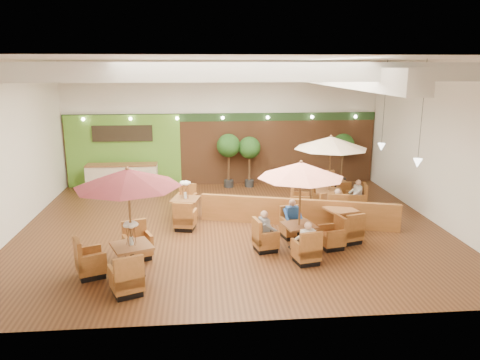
{
  "coord_description": "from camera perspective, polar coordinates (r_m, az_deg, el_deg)",
  "views": [
    {
      "loc": [
        -1.07,
        -14.9,
        5.31
      ],
      "look_at": [
        0.3,
        0.5,
        1.5
      ],
      "focal_mm": 35.0,
      "sensor_mm": 36.0,
      "label": 1
    }
  ],
  "objects": [
    {
      "name": "topiary_2",
      "position": [
        21.5,
        12.46,
        3.96
      ],
      "size": [
        1.01,
        1.01,
        2.33
      ],
      "color": "black",
      "rests_on": "ground"
    },
    {
      "name": "topiary_0",
      "position": [
        20.55,
        -1.41,
        3.96
      ],
      "size": [
        1.03,
        1.03,
        2.39
      ],
      "color": "black",
      "rests_on": "ground"
    },
    {
      "name": "table_5",
      "position": [
        19.82,
        11.55,
        -1.0
      ],
      "size": [
        0.84,
        2.32,
        0.85
      ],
      "rotation": [
        0.0,
        0.0,
        0.1
      ],
      "color": "brown",
      "rests_on": "ground"
    },
    {
      "name": "room",
      "position": [
        16.26,
        -0.41,
        7.91
      ],
      "size": [
        14.04,
        14.0,
        5.52
      ],
      "color": "#381E0F",
      "rests_on": "ground"
    },
    {
      "name": "diner_3",
      "position": [
        16.54,
        11.73,
        -2.53
      ],
      "size": [
        0.38,
        0.32,
        0.72
      ],
      "rotation": [
        0.0,
        0.0,
        -0.16
      ],
      "color": "#2553A2",
      "rests_on": "ground"
    },
    {
      "name": "table_4",
      "position": [
        15.65,
        12.1,
        -4.86
      ],
      "size": [
        1.09,
        2.76,
        0.98
      ],
      "rotation": [
        0.0,
        0.0,
        0.28
      ],
      "color": "brown",
      "rests_on": "ground"
    },
    {
      "name": "table_1",
      "position": [
        13.51,
        7.37,
        -1.18
      ],
      "size": [
        2.74,
        2.74,
        2.7
      ],
      "rotation": [
        0.0,
        0.0,
        0.21
      ],
      "color": "brown",
      "rests_on": "ground"
    },
    {
      "name": "diner_1",
      "position": [
        14.75,
        6.42,
        -4.25
      ],
      "size": [
        0.4,
        0.34,
        0.78
      ],
      "rotation": [
        0.0,
        0.0,
        3.26
      ],
      "color": "#2553A2",
      "rests_on": "ground"
    },
    {
      "name": "topiary_1",
      "position": [
        20.64,
        1.16,
        3.72
      ],
      "size": [
        0.97,
        0.97,
        2.26
      ],
      "color": "black",
      "rests_on": "ground"
    },
    {
      "name": "booth_divider",
      "position": [
        15.98,
        7.05,
        -3.92
      ],
      "size": [
        6.48,
        2.05,
        0.93
      ],
      "primitive_type": "cube",
      "rotation": [
        0.0,
        0.0,
        -0.28
      ],
      "color": "brown",
      "rests_on": "ground"
    },
    {
      "name": "diner_0",
      "position": [
        12.93,
        8.15,
        -6.99
      ],
      "size": [
        0.41,
        0.37,
        0.75
      ],
      "rotation": [
        0.0,
        0.0,
        0.28
      ],
      "color": "silver",
      "rests_on": "ground"
    },
    {
      "name": "table_2",
      "position": [
        17.24,
        10.92,
        2.33
      ],
      "size": [
        2.93,
        2.93,
        2.89
      ],
      "rotation": [
        0.0,
        0.0,
        -0.19
      ],
      "color": "brown",
      "rests_on": "ground"
    },
    {
      "name": "service_counter",
      "position": [
        20.82,
        -14.15,
        0.29
      ],
      "size": [
        3.0,
        0.75,
        1.18
      ],
      "color": "beige",
      "rests_on": "ground"
    },
    {
      "name": "table_0",
      "position": [
        12.02,
        -13.74,
        -2.32
      ],
      "size": [
        2.85,
        3.02,
        2.89
      ],
      "rotation": [
        0.0,
        0.0,
        0.4
      ],
      "color": "brown",
      "rests_on": "ground"
    },
    {
      "name": "diner_4",
      "position": [
        17.83,
        14.02,
        -1.43
      ],
      "size": [
        0.29,
        0.37,
        0.75
      ],
      "rotation": [
        0.0,
        0.0,
        1.55
      ],
      "color": "silver",
      "rests_on": "ground"
    },
    {
      "name": "diner_2",
      "position": [
        13.66,
        3.16,
        -5.68
      ],
      "size": [
        0.37,
        0.42,
        0.78
      ],
      "rotation": [
        0.0,
        0.0,
        4.96
      ],
      "color": "slate",
      "rests_on": "ground"
    },
    {
      "name": "table_3",
      "position": [
        16.49,
        -6.64,
        -3.21
      ],
      "size": [
        1.07,
        2.78,
        1.57
      ],
      "rotation": [
        0.0,
        0.0,
        -0.21
      ],
      "color": "brown",
      "rests_on": "ground"
    }
  ]
}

